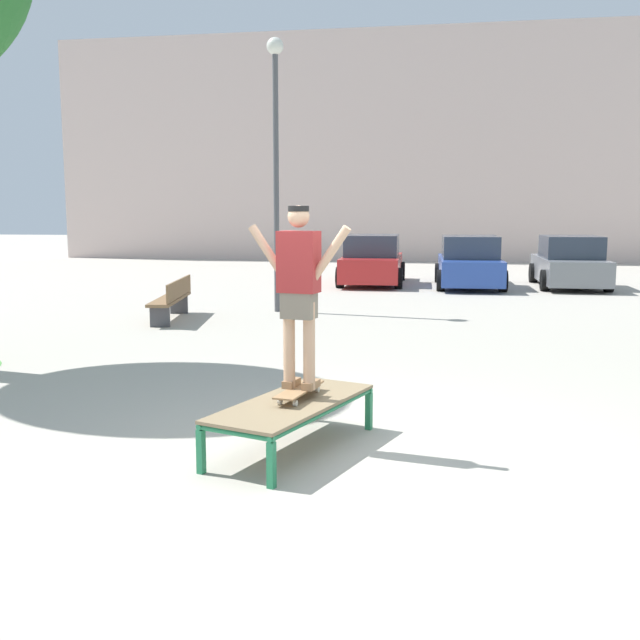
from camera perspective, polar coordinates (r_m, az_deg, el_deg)
The scene contains 10 objects.
ground_plane at distance 7.04m, azimuth 1.36°, elevation -9.78°, with size 120.00×120.00×0.00m, color #B2AA9E.
building_facade at distance 35.37m, azimuth 11.66°, elevation 12.79°, with size 38.18×4.00×10.09m, color beige.
skate_box at distance 6.87m, azimuth -2.13°, elevation -6.64°, with size 1.34×2.04×0.46m.
skateboard at distance 6.94m, azimuth -1.61°, elevation -5.43°, with size 0.35×0.82×0.09m.
skater at distance 6.77m, azimuth -1.64°, elevation 2.78°, with size 1.00×0.34×1.69m.
car_red at distance 22.71m, azimuth 4.05°, elevation 4.52°, with size 2.02×4.25×1.50m.
car_blue at distance 22.16m, azimuth 11.42°, elevation 4.29°, with size 2.04×4.26×1.50m.
car_grey at distance 22.90m, azimuth 18.66°, elevation 4.14°, with size 1.96×4.22×1.50m.
park_bench at distance 15.37m, azimuth -11.30°, elevation 1.66°, with size 0.83×2.44×0.83m.
light_post at distance 16.36m, azimuth -3.43°, elevation 14.06°, with size 0.36×0.36×5.83m.
Camera 1 is at (0.97, -6.62, 2.19)m, focal length 41.54 mm.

